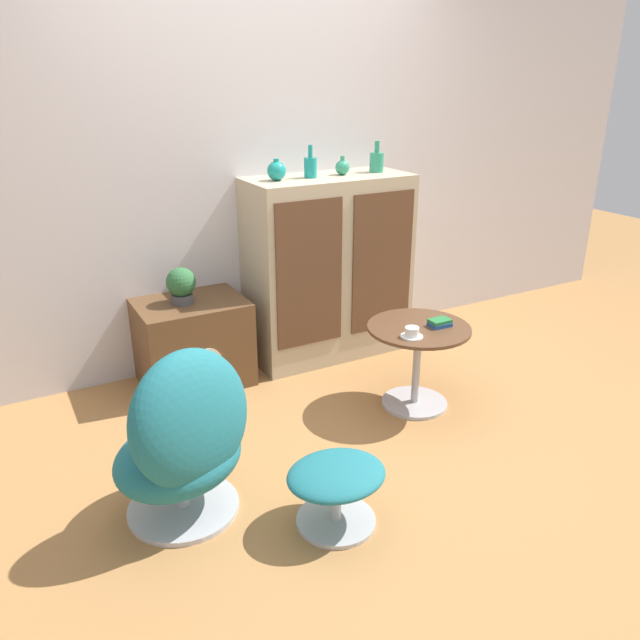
# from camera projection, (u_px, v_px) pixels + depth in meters

# --- Properties ---
(ground_plane) EXTENTS (12.00, 12.00, 0.00)m
(ground_plane) POSITION_uv_depth(u_px,v_px,m) (371.00, 440.00, 3.26)
(ground_plane) COLOR #A87542
(wall_back) EXTENTS (6.40, 0.06, 2.60)m
(wall_back) POSITION_uv_depth(u_px,v_px,m) (257.00, 157.00, 3.88)
(wall_back) COLOR silver
(wall_back) RESTS_ON ground_plane
(sideboard) EXTENTS (1.06, 0.48, 1.19)m
(sideboard) POSITION_uv_depth(u_px,v_px,m) (328.00, 268.00, 4.09)
(sideboard) COLOR tan
(sideboard) RESTS_ON ground_plane
(tv_console) EXTENTS (0.63, 0.49, 0.53)m
(tv_console) POSITION_uv_depth(u_px,v_px,m) (193.00, 342.00, 3.79)
(tv_console) COLOR brown
(tv_console) RESTS_ON ground_plane
(egg_chair) EXTENTS (0.73, 0.70, 0.80)m
(egg_chair) POSITION_uv_depth(u_px,v_px,m) (185.00, 440.00, 2.58)
(egg_chair) COLOR #B7B7BC
(egg_chair) RESTS_ON ground_plane
(ottoman) EXTENTS (0.43, 0.36, 0.29)m
(ottoman) POSITION_uv_depth(u_px,v_px,m) (336.00, 482.00, 2.59)
(ottoman) COLOR #B7B7BC
(ottoman) RESTS_ON ground_plane
(coffee_table) EXTENTS (0.57, 0.57, 0.49)m
(coffee_table) POSITION_uv_depth(u_px,v_px,m) (417.00, 354.00, 3.50)
(coffee_table) COLOR #B7B7BC
(coffee_table) RESTS_ON ground_plane
(vase_leftmost) EXTENTS (0.11, 0.11, 0.13)m
(vase_leftmost) POSITION_uv_depth(u_px,v_px,m) (277.00, 171.00, 3.69)
(vase_leftmost) COLOR teal
(vase_leftmost) RESTS_ON sideboard
(vase_inner_left) EXTENTS (0.08, 0.08, 0.19)m
(vase_inner_left) POSITION_uv_depth(u_px,v_px,m) (310.00, 166.00, 3.79)
(vase_inner_left) COLOR teal
(vase_inner_left) RESTS_ON sideboard
(vase_inner_right) EXTENTS (0.09, 0.09, 0.12)m
(vase_inner_right) POSITION_uv_depth(u_px,v_px,m) (342.00, 167.00, 3.90)
(vase_inner_right) COLOR #2D8E6B
(vase_inner_right) RESTS_ON sideboard
(vase_rightmost) EXTENTS (0.09, 0.09, 0.20)m
(vase_rightmost) POSITION_uv_depth(u_px,v_px,m) (377.00, 161.00, 4.01)
(vase_rightmost) COLOR #2D8E6B
(vase_rightmost) RESTS_ON sideboard
(potted_plant) EXTENTS (0.17, 0.17, 0.22)m
(potted_plant) POSITION_uv_depth(u_px,v_px,m) (181.00, 285.00, 3.63)
(potted_plant) COLOR #4C4C51
(potted_plant) RESTS_ON tv_console
(teacup) EXTENTS (0.12, 0.12, 0.05)m
(teacup) POSITION_uv_depth(u_px,v_px,m) (412.00, 333.00, 3.29)
(teacup) COLOR white
(teacup) RESTS_ON coffee_table
(book_stack) EXTENTS (0.12, 0.09, 0.04)m
(book_stack) POSITION_uv_depth(u_px,v_px,m) (440.00, 323.00, 3.43)
(book_stack) COLOR #1E478C
(book_stack) RESTS_ON coffee_table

